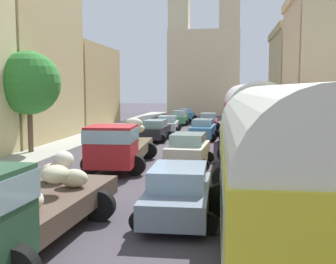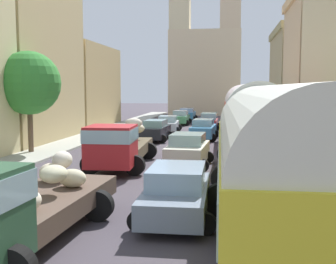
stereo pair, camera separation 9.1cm
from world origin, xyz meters
name	(u,v)px [view 2 (the right image)]	position (x,y,z in m)	size (l,w,h in m)	color
ground_plane	(179,142)	(0.00, 27.00, 0.00)	(154.00, 154.00, 0.00)	#474048
sidewalk_left	(83,139)	(-7.25, 27.00, 0.07)	(2.50, 70.00, 0.14)	#A9A99E
sidewalk_right	(281,142)	(7.25, 27.00, 0.07)	(2.50, 70.00, 0.14)	#B0AFA2
building_left_2	(21,56)	(-11.28, 25.66, 6.12)	(5.57, 10.86, 12.24)	tan
building_left_3	(78,87)	(-11.39, 37.31, 4.01)	(5.77, 11.50, 8.01)	tan
building_right_3	(320,66)	(10.85, 32.97, 5.69)	(5.17, 9.34, 11.32)	#D5B289
building_right_4	(294,76)	(10.53, 44.72, 5.17)	(4.47, 12.35, 10.27)	tan
distant_church	(205,65)	(0.00, 59.26, 7.28)	(10.32, 6.39, 19.56)	beige
parked_bus_0	(274,165)	(4.60, 6.50, 2.15)	(3.45, 9.84, 3.92)	yellow
parked_bus_1	(252,125)	(4.60, 15.50, 2.26)	(3.30, 9.66, 4.08)	gold
parked_bus_2	(245,113)	(4.60, 24.50, 2.26)	(3.51, 9.66, 4.11)	red
parked_bus_3	(241,108)	(4.60, 33.50, 2.14)	(3.41, 8.12, 3.87)	teal
cargo_truck_1	(119,144)	(-1.57, 16.35, 1.20)	(3.14, 7.36, 2.26)	red
car_0	(156,130)	(-1.74, 27.22, 0.78)	(2.30, 4.15, 1.54)	black
car_1	(168,124)	(-1.70, 33.32, 0.74)	(2.42, 4.16, 1.46)	silver
car_2	(181,118)	(-1.47, 41.01, 0.76)	(2.20, 3.96, 1.52)	#42905A
car_3	(187,114)	(-1.40, 47.13, 0.76)	(2.38, 3.64, 1.48)	#3F8EC9
car_4	(177,192)	(2.10, 9.16, 0.77)	(2.43, 4.41, 1.55)	gray
car_5	(188,150)	(1.61, 17.39, 0.82)	(2.49, 3.90, 1.64)	silver
car_6	(203,129)	(1.70, 28.34, 0.78)	(2.35, 4.15, 1.55)	#4392CB
car_7	(209,122)	(1.76, 35.92, 0.78)	(2.16, 3.91, 1.57)	#AA2D31
roadside_tree_2	(29,83)	(-7.90, 20.02, 4.14)	(3.68, 3.68, 6.00)	brown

